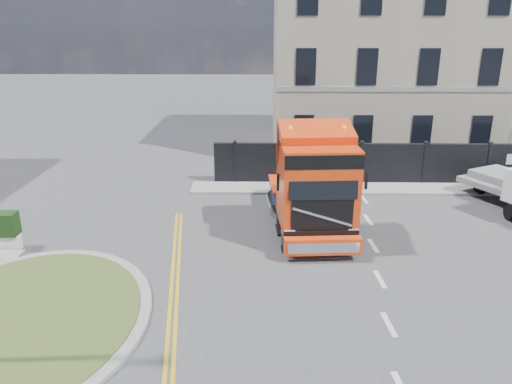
{
  "coord_description": "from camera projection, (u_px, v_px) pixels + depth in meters",
  "views": [
    {
      "loc": [
        -0.61,
        -13.99,
        7.5
      ],
      "look_at": [
        -0.89,
        2.5,
        1.8
      ],
      "focal_mm": 35.0,
      "sensor_mm": 36.0,
      "label": 1
    }
  ],
  "objects": [
    {
      "name": "truck",
      "position": [
        313.0,
        187.0,
        17.92
      ],
      "size": [
        2.95,
        6.89,
        4.04
      ],
      "rotation": [
        0.0,
        0.0,
        0.07
      ],
      "color": "black",
      "rests_on": "ground"
    },
    {
      "name": "pavement_far",
      "position": [
        406.0,
        189.0,
        23.2
      ],
      "size": [
        20.0,
        1.6,
        0.12
      ],
      "primitive_type": "cube",
      "color": "gray",
      "rests_on": "ground"
    },
    {
      "name": "traffic_island",
      "position": [
        17.0,
        323.0,
        12.92
      ],
      "size": [
        6.8,
        6.8,
        0.17
      ],
      "color": "gray",
      "rests_on": "ground"
    },
    {
      "name": "hoarding_fence",
      "position": [
        414.0,
        164.0,
        23.74
      ],
      "size": [
        18.8,
        0.25,
        2.0
      ],
      "color": "black",
      "rests_on": "ground"
    },
    {
      "name": "ground",
      "position": [
        283.0,
        272.0,
        15.67
      ],
      "size": [
        120.0,
        120.0,
        0.0
      ],
      "primitive_type": "plane",
      "color": "#424244",
      "rests_on": "ground"
    },
    {
      "name": "georgian_building",
      "position": [
        377.0,
        51.0,
        29.27
      ],
      "size": [
        12.3,
        10.3,
        12.8
      ],
      "color": "#B1A18D",
      "rests_on": "ground"
    }
  ]
}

